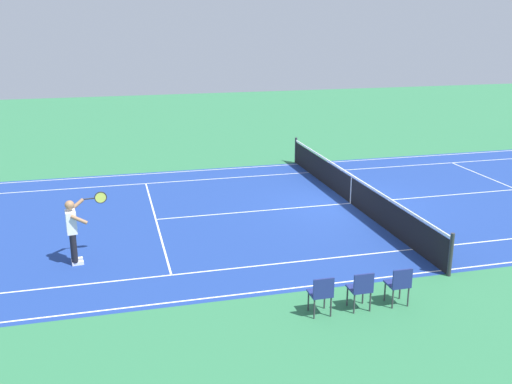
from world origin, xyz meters
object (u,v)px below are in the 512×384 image
(spectator_chair_2, at_px, (321,292))
(spectator_chair_1, at_px, (361,288))
(tennis_player_near, at_px, (73,228))
(tennis_net, at_px, (351,189))
(spectator_chair_0, at_px, (399,283))
(tennis_ball, at_px, (424,220))

(spectator_chair_2, bearing_deg, spectator_chair_1, 180.00)
(tennis_player_near, xyz_separation_m, spectator_chair_2, (-4.99, 4.04, -0.41))
(tennis_net, relative_size, spectator_chair_2, 13.30)
(tennis_player_near, height_order, spectator_chair_1, tennis_player_near)
(spectator_chair_0, xyz_separation_m, spectator_chair_1, (0.88, 0.00, 0.00))
(tennis_player_near, bearing_deg, tennis_ball, -176.46)
(spectator_chair_2, bearing_deg, tennis_ball, -137.39)
(tennis_net, bearing_deg, spectator_chair_0, 74.61)
(tennis_player_near, relative_size, spectator_chair_0, 1.93)
(tennis_net, bearing_deg, spectator_chair_2, 62.00)
(tennis_ball, distance_m, spectator_chair_2, 6.90)
(spectator_chair_2, bearing_deg, tennis_net, -118.00)
(tennis_player_near, xyz_separation_m, spectator_chair_0, (-6.74, 4.04, -0.41))
(tennis_player_near, height_order, spectator_chair_2, tennis_player_near)
(spectator_chair_0, relative_size, spectator_chair_1, 1.00)
(tennis_ball, relative_size, spectator_chair_0, 0.08)
(tennis_player_near, bearing_deg, tennis_net, -162.05)
(tennis_net, height_order, spectator_chair_0, tennis_net)
(tennis_ball, height_order, spectator_chair_0, spectator_chair_0)
(tennis_net, distance_m, tennis_ball, 2.64)
(tennis_net, distance_m, spectator_chair_1, 7.37)
(spectator_chair_0, bearing_deg, tennis_player_near, -30.96)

